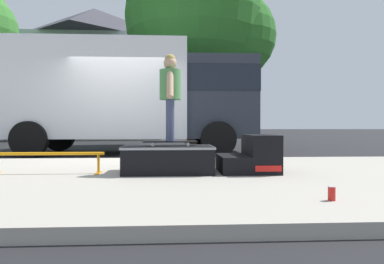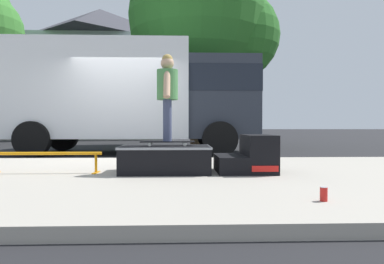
% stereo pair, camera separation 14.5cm
% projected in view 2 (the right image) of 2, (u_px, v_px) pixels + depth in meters
% --- Properties ---
extents(ground_plane, '(140.00, 140.00, 0.00)m').
position_uv_depth(ground_plane, '(114.00, 161.00, 7.81)').
color(ground_plane, black).
extents(sidewalk_slab, '(50.00, 5.00, 0.12)m').
position_uv_depth(sidewalk_slab, '(74.00, 179.00, 4.81)').
color(sidewalk_slab, '#A8A093').
rests_on(sidewalk_slab, ground).
extents(skate_box, '(1.27, 0.84, 0.38)m').
position_uv_depth(skate_box, '(165.00, 158.00, 5.04)').
color(skate_box, black).
rests_on(skate_box, sidewalk_slab).
extents(kicker_ramp, '(0.81, 0.85, 0.54)m').
position_uv_depth(kicker_ramp, '(249.00, 157.00, 5.08)').
color(kicker_ramp, black).
rests_on(kicker_ramp, sidewalk_slab).
extents(grind_rail, '(1.58, 0.28, 0.30)m').
position_uv_depth(grind_rail, '(45.00, 157.00, 4.94)').
color(grind_rail, orange).
rests_on(grind_rail, sidewalk_slab).
extents(skateboard, '(0.78, 0.22, 0.07)m').
position_uv_depth(skateboard, '(167.00, 142.00, 5.08)').
color(skateboard, black).
rests_on(skateboard, skate_box).
extents(skater_kid, '(0.30, 0.64, 1.25)m').
position_uv_depth(skater_kid, '(167.00, 90.00, 5.07)').
color(skater_kid, '#3F4766').
rests_on(skater_kid, skateboard).
extents(soda_can, '(0.07, 0.07, 0.13)m').
position_uv_depth(soda_can, '(324.00, 194.00, 3.11)').
color(soda_can, red).
rests_on(soda_can, sidewalk_slab).
extents(box_truck, '(6.91, 2.63, 3.05)m').
position_uv_depth(box_truck, '(134.00, 94.00, 9.98)').
color(box_truck, white).
rests_on(box_truck, ground).
extents(street_tree_main, '(5.74, 5.22, 7.49)m').
position_uv_depth(street_tree_main, '(205.00, 22.00, 13.40)').
color(street_tree_main, brown).
rests_on(street_tree_main, ground).
extents(house_behind, '(9.54, 8.23, 8.40)m').
position_uv_depth(house_behind, '(100.00, 73.00, 22.94)').
color(house_behind, silver).
rests_on(house_behind, ground).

